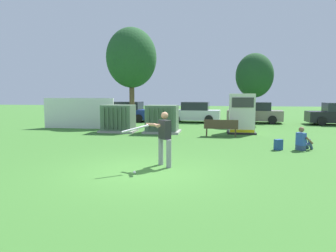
{
  "coord_description": "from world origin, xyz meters",
  "views": [
    {
      "loc": [
        2.07,
        -8.94,
        2.33
      ],
      "look_at": [
        0.2,
        3.5,
        1.0
      ],
      "focal_mm": 33.39,
      "sensor_mm": 36.0,
      "label": 1
    }
  ],
  "objects_px": {
    "sports_ball": "(134,173)",
    "seated_spectator": "(303,141)",
    "generator_enclosure": "(242,114)",
    "backpack": "(278,145)",
    "parked_car_right_of_center": "(255,113)",
    "batter": "(163,136)",
    "parked_car_leftmost": "(127,112)",
    "transformer_west": "(119,119)",
    "park_bench": "(221,127)",
    "transformer_mid_west": "(162,119)",
    "parked_car_left_of_center": "(194,113)"
  },
  "relations": [
    {
      "from": "batter",
      "to": "parked_car_right_of_center",
      "type": "distance_m",
      "value": 16.32
    },
    {
      "from": "transformer_west",
      "to": "seated_spectator",
      "type": "bearing_deg",
      "value": -26.89
    },
    {
      "from": "transformer_west",
      "to": "parked_car_leftmost",
      "type": "xyz_separation_m",
      "value": [
        -1.44,
        7.0,
        -0.04
      ]
    },
    {
      "from": "transformer_mid_west",
      "to": "backpack",
      "type": "xyz_separation_m",
      "value": [
        5.66,
        -4.84,
        -0.57
      ]
    },
    {
      "from": "park_bench",
      "to": "backpack",
      "type": "distance_m",
      "value": 4.32
    },
    {
      "from": "park_bench",
      "to": "parked_car_leftmost",
      "type": "relative_size",
      "value": 0.42
    },
    {
      "from": "transformer_mid_west",
      "to": "parked_car_leftmost",
      "type": "height_order",
      "value": "same"
    },
    {
      "from": "parked_car_right_of_center",
      "to": "transformer_west",
      "type": "bearing_deg",
      "value": -140.9
    },
    {
      "from": "seated_spectator",
      "to": "backpack",
      "type": "height_order",
      "value": "seated_spectator"
    },
    {
      "from": "batter",
      "to": "parked_car_left_of_center",
      "type": "height_order",
      "value": "batter"
    },
    {
      "from": "batter",
      "to": "parked_car_leftmost",
      "type": "relative_size",
      "value": 0.4
    },
    {
      "from": "park_bench",
      "to": "parked_car_leftmost",
      "type": "xyz_separation_m",
      "value": [
        -7.5,
        8.2,
        0.22
      ]
    },
    {
      "from": "backpack",
      "to": "sports_ball",
      "type": "bearing_deg",
      "value": -136.53
    },
    {
      "from": "generator_enclosure",
      "to": "seated_spectator",
      "type": "height_order",
      "value": "generator_enclosure"
    },
    {
      "from": "park_bench",
      "to": "seated_spectator",
      "type": "distance_m",
      "value": 4.79
    },
    {
      "from": "park_bench",
      "to": "parked_car_left_of_center",
      "type": "height_order",
      "value": "parked_car_left_of_center"
    },
    {
      "from": "transformer_west",
      "to": "transformer_mid_west",
      "type": "bearing_deg",
      "value": -0.45
    },
    {
      "from": "seated_spectator",
      "to": "backpack",
      "type": "distance_m",
      "value": 1.01
    },
    {
      "from": "transformer_west",
      "to": "seated_spectator",
      "type": "xyz_separation_m",
      "value": [
        9.31,
        -4.72,
        -0.41
      ]
    },
    {
      "from": "batter",
      "to": "parked_car_right_of_center",
      "type": "xyz_separation_m",
      "value": [
        4.75,
        15.61,
        -0.22
      ]
    },
    {
      "from": "generator_enclosure",
      "to": "seated_spectator",
      "type": "distance_m",
      "value": 5.54
    },
    {
      "from": "seated_spectator",
      "to": "backpack",
      "type": "relative_size",
      "value": 2.19
    },
    {
      "from": "park_bench",
      "to": "parked_car_left_of_center",
      "type": "xyz_separation_m",
      "value": [
        -1.99,
        8.18,
        0.22
      ]
    },
    {
      "from": "park_bench",
      "to": "batter",
      "type": "height_order",
      "value": "batter"
    },
    {
      "from": "generator_enclosure",
      "to": "transformer_west",
      "type": "bearing_deg",
      "value": -177.08
    },
    {
      "from": "batter",
      "to": "parked_car_leftmost",
      "type": "height_order",
      "value": "batter"
    },
    {
      "from": "transformer_west",
      "to": "backpack",
      "type": "xyz_separation_m",
      "value": [
        8.33,
        -4.86,
        -0.57
      ]
    },
    {
      "from": "park_bench",
      "to": "seated_spectator",
      "type": "relative_size",
      "value": 1.88
    },
    {
      "from": "transformer_west",
      "to": "park_bench",
      "type": "xyz_separation_m",
      "value": [
        6.07,
        -1.2,
        -0.25
      ]
    },
    {
      "from": "transformer_mid_west",
      "to": "transformer_west",
      "type": "bearing_deg",
      "value": 179.55
    },
    {
      "from": "transformer_mid_west",
      "to": "park_bench",
      "type": "distance_m",
      "value": 3.6
    },
    {
      "from": "transformer_mid_west",
      "to": "parked_car_left_of_center",
      "type": "relative_size",
      "value": 0.49
    },
    {
      "from": "transformer_mid_west",
      "to": "park_bench",
      "type": "bearing_deg",
      "value": -19.16
    },
    {
      "from": "seated_spectator",
      "to": "backpack",
      "type": "xyz_separation_m",
      "value": [
        -0.98,
        -0.14,
        -0.16
      ]
    },
    {
      "from": "parked_car_left_of_center",
      "to": "parked_car_leftmost",
      "type": "bearing_deg",
      "value": 179.8
    },
    {
      "from": "transformer_west",
      "to": "generator_enclosure",
      "type": "height_order",
      "value": "generator_enclosure"
    },
    {
      "from": "generator_enclosure",
      "to": "parked_car_leftmost",
      "type": "distance_m",
      "value": 10.95
    },
    {
      "from": "sports_ball",
      "to": "seated_spectator",
      "type": "bearing_deg",
      "value": 39.1
    },
    {
      "from": "sports_ball",
      "to": "parked_car_right_of_center",
      "type": "relative_size",
      "value": 0.02
    },
    {
      "from": "parked_car_right_of_center",
      "to": "sports_ball",
      "type": "bearing_deg",
      "value": -107.97
    },
    {
      "from": "transformer_west",
      "to": "parked_car_leftmost",
      "type": "bearing_deg",
      "value": 101.61
    },
    {
      "from": "sports_ball",
      "to": "parked_car_right_of_center",
      "type": "xyz_separation_m",
      "value": [
        5.41,
        16.69,
        0.71
      ]
    },
    {
      "from": "transformer_west",
      "to": "parked_car_right_of_center",
      "type": "xyz_separation_m",
      "value": [
        8.87,
        7.21,
        -0.04
      ]
    },
    {
      "from": "sports_ball",
      "to": "backpack",
      "type": "xyz_separation_m",
      "value": [
        4.87,
        4.62,
        0.17
      ]
    },
    {
      "from": "transformer_mid_west",
      "to": "seated_spectator",
      "type": "distance_m",
      "value": 8.15
    },
    {
      "from": "sports_ball",
      "to": "parked_car_right_of_center",
      "type": "bearing_deg",
      "value": 72.03
    },
    {
      "from": "park_bench",
      "to": "batter",
      "type": "relative_size",
      "value": 1.04
    },
    {
      "from": "park_bench",
      "to": "sports_ball",
      "type": "xyz_separation_m",
      "value": [
        -2.61,
        -8.28,
        -0.49
      ]
    },
    {
      "from": "transformer_west",
      "to": "seated_spectator",
      "type": "distance_m",
      "value": 10.45
    },
    {
      "from": "park_bench",
      "to": "parked_car_right_of_center",
      "type": "distance_m",
      "value": 8.87
    }
  ]
}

